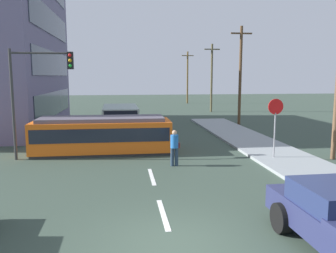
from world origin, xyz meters
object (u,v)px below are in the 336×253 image
(stop_sign, at_px, (275,116))
(city_bus, at_px, (120,117))
(streetcar_tram, at_px, (102,134))
(traffic_light_mast, at_px, (36,83))
(utility_pole_far, at_px, (212,77))
(utility_pole_distant, at_px, (187,76))
(pedestrian_crossing, at_px, (175,146))
(utility_pole_mid, at_px, (240,74))

(stop_sign, bearing_deg, city_bus, 126.86)
(streetcar_tram, height_order, city_bus, streetcar_tram)
(traffic_light_mast, distance_m, utility_pole_far, 26.09)
(utility_pole_far, bearing_deg, traffic_light_mast, -123.51)
(utility_pole_far, relative_size, utility_pole_distant, 1.00)
(streetcar_tram, xyz_separation_m, stop_sign, (8.48, -2.77, 1.19))
(utility_pole_distant, bearing_deg, streetcar_tram, -108.13)
(streetcar_tram, xyz_separation_m, city_bus, (0.95, 7.28, 0.07))
(stop_sign, bearing_deg, traffic_light_mast, 171.65)
(streetcar_tram, relative_size, pedestrian_crossing, 4.36)
(traffic_light_mast, bearing_deg, pedestrian_crossing, -19.00)
(pedestrian_crossing, bearing_deg, streetcar_tram, 136.12)
(utility_pole_distant, bearing_deg, city_bus, -110.91)
(pedestrian_crossing, bearing_deg, stop_sign, 6.07)
(pedestrian_crossing, bearing_deg, utility_pole_mid, 59.89)
(pedestrian_crossing, distance_m, utility_pole_far, 25.44)
(utility_pole_far, height_order, utility_pole_distant, utility_pole_distant)
(streetcar_tram, bearing_deg, utility_pole_far, 61.19)
(stop_sign, bearing_deg, utility_pole_distant, 86.06)
(traffic_light_mast, bearing_deg, city_bus, 64.51)
(streetcar_tram, relative_size, utility_pole_mid, 0.89)
(utility_pole_far, distance_m, utility_pole_distant, 12.87)
(pedestrian_crossing, distance_m, utility_pole_distant, 37.74)
(city_bus, height_order, stop_sign, stop_sign)
(utility_pole_mid, relative_size, utility_pole_far, 1.06)
(stop_sign, distance_m, utility_pole_distant, 36.44)
(pedestrian_crossing, xyz_separation_m, utility_pole_mid, (7.53, 12.99, 3.34))
(streetcar_tram, relative_size, traffic_light_mast, 1.35)
(city_bus, distance_m, utility_pole_distant, 28.27)
(pedestrian_crossing, height_order, utility_pole_distant, utility_pole_distant)
(streetcar_tram, bearing_deg, utility_pole_distant, 71.87)
(stop_sign, height_order, utility_pole_mid, utility_pole_mid)
(stop_sign, xyz_separation_m, traffic_light_mast, (-11.52, 1.69, 1.59))
(city_bus, bearing_deg, utility_pole_distant, 69.09)
(traffic_light_mast, height_order, utility_pole_mid, utility_pole_mid)
(streetcar_tram, xyz_separation_m, traffic_light_mast, (-3.03, -1.08, 2.78))
(traffic_light_mast, distance_m, utility_pole_mid, 17.66)
(city_bus, relative_size, utility_pole_far, 0.68)
(streetcar_tram, distance_m, utility_pole_far, 23.79)
(utility_pole_mid, bearing_deg, traffic_light_mast, -142.45)
(traffic_light_mast, bearing_deg, utility_pole_far, 56.49)
(city_bus, bearing_deg, utility_pole_far, 52.12)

